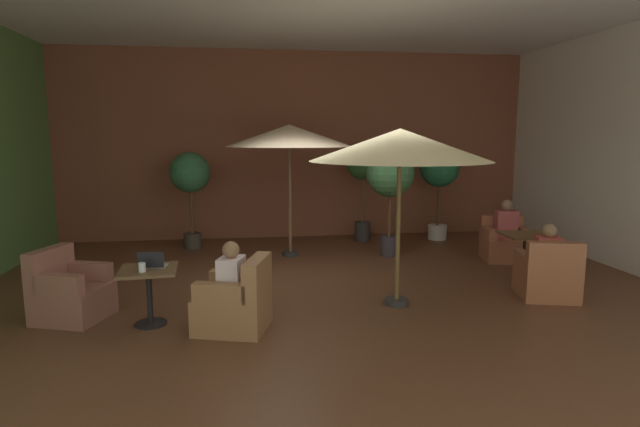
# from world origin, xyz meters

# --- Properties ---
(ground_plane) EXTENTS (10.45, 8.13, 0.02)m
(ground_plane) POSITION_xyz_m (0.00, 0.00, -0.01)
(ground_plane) COLOR brown
(wall_back_brick) EXTENTS (10.45, 0.08, 4.09)m
(wall_back_brick) POSITION_xyz_m (0.00, 4.02, 2.04)
(wall_back_brick) COLOR brown
(wall_back_brick) RESTS_ON ground_plane
(ceiling_slab) EXTENTS (10.45, 8.13, 0.06)m
(ceiling_slab) POSITION_xyz_m (0.00, 0.00, 4.12)
(ceiling_slab) COLOR silver
(ceiling_slab) RESTS_ON wall_back_brick
(cafe_table_front_left) EXTENTS (0.71, 0.71, 0.69)m
(cafe_table_front_left) POSITION_xyz_m (-2.29, -1.20, 0.52)
(cafe_table_front_left) COLOR black
(cafe_table_front_left) RESTS_ON ground_plane
(armchair_front_left_north) EXTENTS (0.95, 0.93, 0.89)m
(armchair_front_left_north) POSITION_xyz_m (-3.31, -0.86, 0.33)
(armchair_front_left_north) COLOR #8F5948
(armchair_front_left_north) RESTS_ON ground_plane
(armchair_front_left_east) EXTENTS (0.96, 0.90, 0.87)m
(armchair_front_left_east) POSITION_xyz_m (-1.26, -1.50, 0.32)
(armchair_front_left_east) COLOR #976740
(armchair_front_left_east) RESTS_ON ground_plane
(cafe_table_front_right) EXTENTS (0.74, 0.74, 0.69)m
(cafe_table_front_right) POSITION_xyz_m (3.32, 0.19, 0.56)
(cafe_table_front_right) COLOR black
(cafe_table_front_right) RESTS_ON ground_plane
(armchair_front_right_north) EXTENTS (0.90, 0.92, 0.85)m
(armchair_front_right_north) POSITION_xyz_m (3.04, -0.91, 0.31)
(armchair_front_right_north) COLOR #A15C3A
(armchair_front_right_north) RESTS_ON ground_plane
(armchair_front_right_east) EXTENTS (0.91, 0.91, 0.78)m
(armchair_front_right_east) POSITION_xyz_m (3.55, 1.29, 0.30)
(armchair_front_right_east) COLOR #A1583A
(armchair_front_right_east) RESTS_ON ground_plane
(patio_umbrella_tall_red) EXTENTS (2.34, 2.34, 2.47)m
(patio_umbrella_tall_red) POSITION_xyz_m (-0.33, 2.16, 2.25)
(patio_umbrella_tall_red) COLOR #2D2D2D
(patio_umbrella_tall_red) RESTS_ON ground_plane
(patio_umbrella_center_beige) EXTENTS (2.37, 2.37, 2.35)m
(patio_umbrella_center_beige) POSITION_xyz_m (0.86, -0.90, 2.13)
(patio_umbrella_center_beige) COLOR #2D2D2D
(patio_umbrella_center_beige) RESTS_ON ground_plane
(potted_tree_left_corner) EXTENTS (0.80, 0.80, 1.94)m
(potted_tree_left_corner) POSITION_xyz_m (-2.25, 3.09, 1.43)
(potted_tree_left_corner) COLOR #3F3730
(potted_tree_left_corner) RESTS_ON ground_plane
(potted_tree_mid_left) EXTENTS (0.85, 0.85, 2.00)m
(potted_tree_mid_left) POSITION_xyz_m (3.01, 3.24, 1.46)
(potted_tree_mid_left) COLOR silver
(potted_tree_mid_left) RESTS_ON ground_plane
(potted_tree_mid_right) EXTENTS (0.90, 0.90, 2.02)m
(potted_tree_mid_right) POSITION_xyz_m (1.53, 1.88, 1.50)
(potted_tree_mid_right) COLOR #363138
(potted_tree_mid_right) RESTS_ON ground_plane
(potted_tree_right_corner) EXTENTS (0.75, 0.75, 2.09)m
(potted_tree_right_corner) POSITION_xyz_m (1.33, 3.30, 1.56)
(potted_tree_right_corner) COLOR #322E2C
(potted_tree_right_corner) RESTS_ON ground_plane
(patron_blue_shirt) EXTENTS (0.39, 0.33, 0.64)m
(patron_blue_shirt) POSITION_xyz_m (3.05, -0.86, 0.69)
(patron_blue_shirt) COLOR #BB4B40
(patron_blue_shirt) RESTS_ON ground_plane
(patron_by_window) EXTENTS (0.41, 0.33, 0.70)m
(patron_by_window) POSITION_xyz_m (3.55, 1.25, 0.72)
(patron_by_window) COLOR #A94848
(patron_by_window) RESTS_ON ground_plane
(patron_with_friend) EXTENTS (0.35, 0.41, 0.64)m
(patron_with_friend) POSITION_xyz_m (-1.31, -1.49, 0.70)
(patron_with_friend) COLOR silver
(patron_with_friend) RESTS_ON ground_plane
(iced_drink_cup) EXTENTS (0.08, 0.08, 0.11)m
(iced_drink_cup) POSITION_xyz_m (-2.33, -1.34, 0.75)
(iced_drink_cup) COLOR white
(iced_drink_cup) RESTS_ON cafe_table_front_left
(open_laptop) EXTENTS (0.33, 0.26, 0.20)m
(open_laptop) POSITION_xyz_m (-2.25, -1.13, 0.74)
(open_laptop) COLOR #9EA0A5
(open_laptop) RESTS_ON cafe_table_front_left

